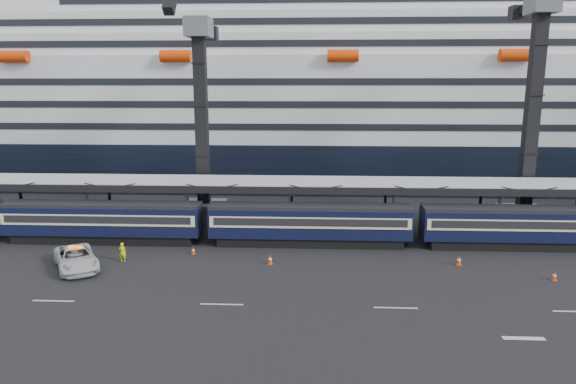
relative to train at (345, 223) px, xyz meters
name	(u,v)px	position (x,y,z in m)	size (l,w,h in m)	color
ground	(414,286)	(4.65, -10.00, -2.20)	(260.00, 260.00, 0.00)	black
lane_markings	(556,319)	(12.80, -15.23, -2.19)	(111.00, 4.27, 0.02)	beige
train	(345,223)	(0.00, 0.00, 0.00)	(133.05, 3.00, 4.05)	black
canopy	(390,184)	(4.65, 4.00, 3.05)	(130.00, 6.25, 5.53)	#A2A4AA
cruise_ship	(355,103)	(3.57, 35.99, 10.14)	(214.09, 28.84, 34.00)	black
crane_dark_near	(201,114)	(-15.35, 8.59, 9.73)	(4.50, 17.75, 35.08)	#52555A
crane_dark_mid	(535,101)	(19.65, 7.59, 11.16)	(4.50, 18.24, 39.64)	#52555A
pickup_truck	(76,258)	(-22.66, -7.49, -1.30)	(2.98, 6.47, 1.80)	silver
worker	(123,252)	(-19.45, -5.58, -1.35)	(0.62, 0.41, 1.71)	#D5DB0B
traffic_cone_b	(193,250)	(-13.85, -3.25, -1.86)	(0.35, 0.35, 0.69)	#E63A07
traffic_cone_c	(270,259)	(-6.68, -5.58, -1.77)	(0.43, 0.43, 0.87)	#E63A07
traffic_cone_d	(459,260)	(9.34, -5.02, -1.77)	(0.44, 0.44, 0.87)	#E63A07
traffic_cone_e	(555,276)	(15.83, -8.23, -1.83)	(0.37, 0.37, 0.75)	#E63A07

